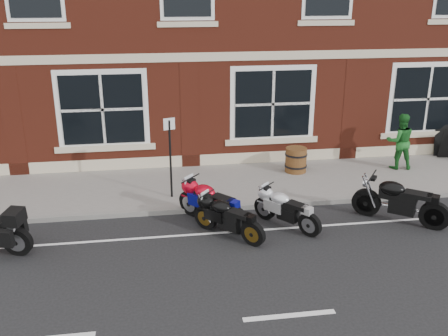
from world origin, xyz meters
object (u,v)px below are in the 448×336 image
(moto_naked_black, at_px, (399,199))
(barrel_planter, at_px, (296,160))
(pedestrian_right, at_px, (400,141))
(a_board_sign, at_px, (447,142))
(moto_sport_black, at_px, (228,216))
(moto_sport_silver, at_px, (286,207))
(moto_sport_red, at_px, (212,202))
(parking_sign, at_px, (170,152))

(moto_naked_black, height_order, barrel_planter, moto_naked_black)
(pedestrian_right, xyz_separation_m, barrel_planter, (-3.13, 0.15, -0.47))
(a_board_sign, bearing_deg, moto_sport_black, -141.85)
(moto_sport_silver, bearing_deg, moto_sport_black, 153.30)
(moto_sport_black, height_order, a_board_sign, a_board_sign)
(moto_sport_red, height_order, a_board_sign, a_board_sign)
(moto_sport_silver, height_order, barrel_planter, barrel_planter)
(moto_sport_red, height_order, pedestrian_right, pedestrian_right)
(moto_sport_red, relative_size, pedestrian_right, 1.00)
(moto_sport_black, distance_m, pedestrian_right, 6.67)
(parking_sign, bearing_deg, barrel_planter, 3.47)
(moto_sport_black, bearing_deg, moto_sport_silver, -32.65)
(parking_sign, bearing_deg, moto_naked_black, -37.95)
(moto_sport_red, bearing_deg, moto_sport_black, -110.78)
(moto_naked_black, xyz_separation_m, a_board_sign, (3.67, 4.02, 0.04))
(moto_naked_black, relative_size, parking_sign, 0.88)
(pedestrian_right, distance_m, parking_sign, 6.97)
(moto_sport_silver, distance_m, moto_naked_black, 2.69)
(moto_sport_black, bearing_deg, moto_naked_black, -41.58)
(a_board_sign, bearing_deg, pedestrian_right, -149.22)
(moto_sport_black, bearing_deg, moto_sport_red, 66.15)
(moto_sport_silver, height_order, pedestrian_right, pedestrian_right)
(moto_sport_red, distance_m, pedestrian_right, 6.56)
(moto_sport_silver, bearing_deg, a_board_sign, -6.25)
(moto_sport_red, relative_size, moto_sport_black, 1.16)
(moto_naked_black, xyz_separation_m, barrel_planter, (-1.49, 3.39, -0.10))
(parking_sign, bearing_deg, moto_sport_silver, -53.59)
(pedestrian_right, bearing_deg, barrel_planter, 6.74)
(moto_sport_silver, distance_m, parking_sign, 3.28)
(moto_sport_silver, relative_size, barrel_planter, 2.11)
(moto_sport_silver, relative_size, pedestrian_right, 0.92)
(moto_sport_black, distance_m, barrel_planter, 4.39)
(pedestrian_right, xyz_separation_m, parking_sign, (-6.85, -1.22, 0.37))
(moto_sport_silver, bearing_deg, barrel_planter, 32.28)
(moto_naked_black, distance_m, a_board_sign, 5.44)
(barrel_planter, bearing_deg, moto_sport_red, -135.13)
(moto_sport_silver, height_order, parking_sign, parking_sign)
(moto_sport_silver, height_order, moto_naked_black, moto_naked_black)
(moto_sport_black, xyz_separation_m, moto_sport_silver, (1.40, 0.27, -0.01))
(a_board_sign, xyz_separation_m, barrel_planter, (-5.17, -0.62, -0.14))
(barrel_planter, bearing_deg, parking_sign, -159.73)
(pedestrian_right, bearing_deg, moto_sport_red, 33.69)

